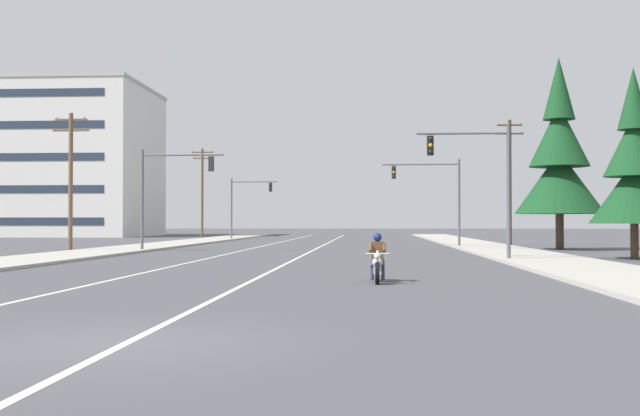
{
  "coord_description": "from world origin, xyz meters",
  "views": [
    {
      "loc": [
        3.73,
        -11.26,
        1.79
      ],
      "look_at": [
        1.58,
        22.06,
        2.39
      ],
      "focal_mm": 43.53,
      "sensor_mm": 36.0,
      "label": 1
    }
  ],
  "objects_px": {
    "traffic_signal_near_right": "(482,172)",
    "conifer_tree_right_verge_far": "(559,161)",
    "traffic_signal_mid_left": "(245,199)",
    "utility_pole_left_far": "(202,190)",
    "utility_pole_right_far": "(510,178)",
    "motorcycle_with_rider": "(377,262)",
    "traffic_signal_mid_right": "(436,189)",
    "traffic_signal_near_left": "(166,184)",
    "utility_pole_left_near": "(71,176)",
    "apartment_building_far_left_block": "(40,162)",
    "conifer_tree_right_verge_near": "(634,171)"
  },
  "relations": [
    {
      "from": "motorcycle_with_rider",
      "to": "conifer_tree_right_verge_near",
      "type": "xyz_separation_m",
      "value": [
        12.42,
        14.9,
        3.64
      ]
    },
    {
      "from": "traffic_signal_near_left",
      "to": "traffic_signal_mid_left",
      "type": "bearing_deg",
      "value": 90.48
    },
    {
      "from": "traffic_signal_mid_left",
      "to": "motorcycle_with_rider",
      "type": "bearing_deg",
      "value": -76.73
    },
    {
      "from": "utility_pole_right_far",
      "to": "apartment_building_far_left_block",
      "type": "xyz_separation_m",
      "value": [
        -52.51,
        36.67,
        4.38
      ]
    },
    {
      "from": "utility_pole_right_far",
      "to": "utility_pole_left_far",
      "type": "height_order",
      "value": "utility_pole_left_far"
    },
    {
      "from": "traffic_signal_mid_left",
      "to": "apartment_building_far_left_block",
      "type": "xyz_separation_m",
      "value": [
        -29.29,
        18.38,
        5.4
      ]
    },
    {
      "from": "traffic_signal_near_left",
      "to": "apartment_building_far_left_block",
      "type": "xyz_separation_m",
      "value": [
        -29.55,
        49.74,
        5.38
      ]
    },
    {
      "from": "traffic_signal_near_right",
      "to": "utility_pole_right_far",
      "type": "distance_m",
      "value": 24.24
    },
    {
      "from": "utility_pole_right_far",
      "to": "motorcycle_with_rider",
      "type": "bearing_deg",
      "value": -105.92
    },
    {
      "from": "motorcycle_with_rider",
      "to": "utility_pole_left_far",
      "type": "height_order",
      "value": "utility_pole_left_far"
    },
    {
      "from": "utility_pole_right_far",
      "to": "utility_pole_left_far",
      "type": "distance_m",
      "value": 37.18
    },
    {
      "from": "apartment_building_far_left_block",
      "to": "conifer_tree_right_verge_near",
      "type": "bearing_deg",
      "value": -46.77
    },
    {
      "from": "apartment_building_far_left_block",
      "to": "motorcycle_with_rider",
      "type": "bearing_deg",
      "value": -59.98
    },
    {
      "from": "motorcycle_with_rider",
      "to": "apartment_building_far_left_block",
      "type": "xyz_separation_m",
      "value": [
        -42.16,
        72.96,
        8.9
      ]
    },
    {
      "from": "traffic_signal_near_left",
      "to": "utility_pole_left_near",
      "type": "relative_size",
      "value": 0.74
    },
    {
      "from": "motorcycle_with_rider",
      "to": "traffic_signal_mid_right",
      "type": "relative_size",
      "value": 0.35
    },
    {
      "from": "conifer_tree_right_verge_near",
      "to": "conifer_tree_right_verge_far",
      "type": "distance_m",
      "value": 13.02
    },
    {
      "from": "motorcycle_with_rider",
      "to": "utility_pole_right_far",
      "type": "relative_size",
      "value": 0.23
    },
    {
      "from": "utility_pole_right_far",
      "to": "conifer_tree_right_verge_far",
      "type": "relative_size",
      "value": 0.76
    },
    {
      "from": "traffic_signal_mid_left",
      "to": "utility_pole_left_far",
      "type": "bearing_deg",
      "value": 136.15
    },
    {
      "from": "traffic_signal_near_left",
      "to": "utility_pole_left_near",
      "type": "distance_m",
      "value": 5.82
    },
    {
      "from": "traffic_signal_mid_left",
      "to": "conifer_tree_right_verge_far",
      "type": "bearing_deg",
      "value": -47.08
    },
    {
      "from": "traffic_signal_mid_left",
      "to": "apartment_building_far_left_block",
      "type": "distance_m",
      "value": 35.0
    },
    {
      "from": "apartment_building_far_left_block",
      "to": "traffic_signal_mid_left",
      "type": "bearing_deg",
      "value": -32.12
    },
    {
      "from": "traffic_signal_mid_left",
      "to": "utility_pole_left_far",
      "type": "distance_m",
      "value": 7.75
    },
    {
      "from": "traffic_signal_mid_left",
      "to": "conifer_tree_right_verge_far",
      "type": "xyz_separation_m",
      "value": [
        24.87,
        -26.75,
        1.63
      ]
    },
    {
      "from": "traffic_signal_near_right",
      "to": "conifer_tree_right_verge_far",
      "type": "distance_m",
      "value": 16.8
    },
    {
      "from": "motorcycle_with_rider",
      "to": "utility_pole_left_far",
      "type": "distance_m",
      "value": 62.81
    },
    {
      "from": "utility_pole_left_far",
      "to": "conifer_tree_right_verge_far",
      "type": "height_order",
      "value": "conifer_tree_right_verge_far"
    },
    {
      "from": "motorcycle_with_rider",
      "to": "traffic_signal_near_right",
      "type": "xyz_separation_m",
      "value": [
        4.9,
        12.69,
        3.47
      ]
    },
    {
      "from": "traffic_signal_near_right",
      "to": "utility_pole_right_far",
      "type": "height_order",
      "value": "utility_pole_right_far"
    },
    {
      "from": "traffic_signal_near_left",
      "to": "conifer_tree_right_verge_far",
      "type": "xyz_separation_m",
      "value": [
        24.61,
        4.61,
        1.61
      ]
    },
    {
      "from": "traffic_signal_near_left",
      "to": "traffic_signal_mid_right",
      "type": "distance_m",
      "value": 19.05
    },
    {
      "from": "traffic_signal_mid_right",
      "to": "conifer_tree_right_verge_far",
      "type": "distance_m",
      "value": 8.67
    },
    {
      "from": "traffic_signal_near_left",
      "to": "utility_pole_left_far",
      "type": "bearing_deg",
      "value": 98.97
    },
    {
      "from": "utility_pole_right_far",
      "to": "apartment_building_far_left_block",
      "type": "distance_m",
      "value": 64.19
    },
    {
      "from": "traffic_signal_near_left",
      "to": "utility_pole_left_far",
      "type": "distance_m",
      "value": 37.13
    },
    {
      "from": "traffic_signal_near_right",
      "to": "conifer_tree_right_verge_far",
      "type": "bearing_deg",
      "value": 64.85
    },
    {
      "from": "traffic_signal_mid_left",
      "to": "utility_pole_left_near",
      "type": "height_order",
      "value": "utility_pole_left_near"
    },
    {
      "from": "motorcycle_with_rider",
      "to": "traffic_signal_near_left",
      "type": "height_order",
      "value": "traffic_signal_near_left"
    },
    {
      "from": "conifer_tree_right_verge_far",
      "to": "apartment_building_far_left_block",
      "type": "bearing_deg",
      "value": 140.2
    },
    {
      "from": "traffic_signal_mid_right",
      "to": "utility_pole_left_near",
      "type": "xyz_separation_m",
      "value": [
        -22.84,
        -8.82,
        0.43
      ]
    },
    {
      "from": "traffic_signal_near_right",
      "to": "utility_pole_right_far",
      "type": "xyz_separation_m",
      "value": [
        5.45,
        23.59,
        1.05
      ]
    },
    {
      "from": "motorcycle_with_rider",
      "to": "traffic_signal_mid_left",
      "type": "relative_size",
      "value": 0.35
    },
    {
      "from": "traffic_signal_mid_left",
      "to": "utility_pole_left_near",
      "type": "relative_size",
      "value": 0.74
    },
    {
      "from": "traffic_signal_mid_right",
      "to": "apartment_building_far_left_block",
      "type": "xyz_separation_m",
      "value": [
        -46.59,
        41.22,
        5.36
      ]
    },
    {
      "from": "conifer_tree_right_verge_far",
      "to": "apartment_building_far_left_block",
      "type": "relative_size",
      "value": 0.45
    },
    {
      "from": "traffic_signal_near_right",
      "to": "utility_pole_left_far",
      "type": "xyz_separation_m",
      "value": [
        -23.29,
        47.19,
        1.21
      ]
    },
    {
      "from": "traffic_signal_near_left",
      "to": "conifer_tree_right_verge_far",
      "type": "distance_m",
      "value": 25.09
    },
    {
      "from": "traffic_signal_mid_left",
      "to": "utility_pole_left_near",
      "type": "bearing_deg",
      "value": -99.91
    }
  ]
}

